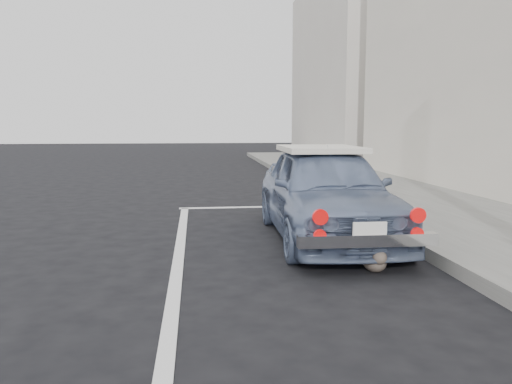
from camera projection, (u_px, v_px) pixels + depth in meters
The scene contains 5 objects.
building_far at pixel (351, 69), 22.52m from camera, with size 3.50×10.00×8.00m, color beige.
pline_front at pixel (262, 207), 9.07m from camera, with size 3.00×0.12×0.01m, color silver.
pline_side at pixel (178, 261), 5.46m from camera, with size 0.12×7.00×0.01m, color silver.
retro_coupe at pixel (326, 192), 6.49m from camera, with size 1.53×3.64×1.23m.
cat at pixel (375, 259), 5.04m from camera, with size 0.25×0.53×0.28m.
Camera 1 is at (-0.69, -2.37, 1.47)m, focal length 35.00 mm.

